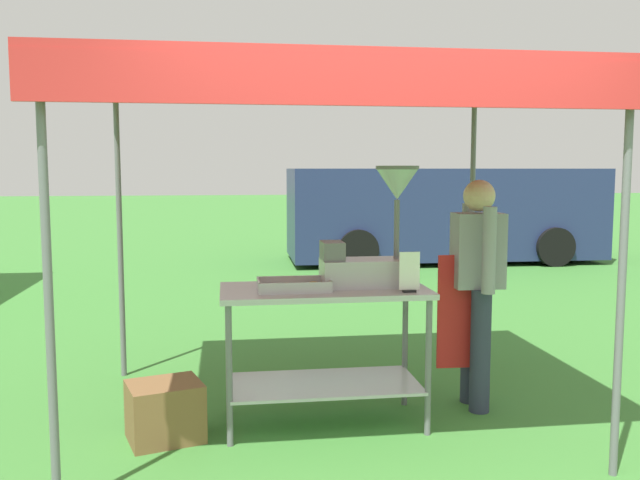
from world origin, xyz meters
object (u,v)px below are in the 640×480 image
at_px(stall_canopy, 322,90).
at_px(donut_tray, 294,287).
at_px(menu_sign, 409,275).
at_px(donut_fryer, 373,241).
at_px(supply_crate, 165,411).
at_px(donut_cart, 324,325).
at_px(van_navy, 443,213).
at_px(vendor, 476,281).

distance_m(stall_canopy, donut_tray, 1.28).
distance_m(donut_tray, menu_sign, 0.73).
distance_m(donut_fryer, supply_crate, 1.71).
bearing_deg(stall_canopy, menu_sign, -32.20).
height_order(donut_cart, donut_fryer, donut_fryer).
distance_m(menu_sign, van_navy, 8.37).
bearing_deg(donut_fryer, vendor, 10.51).
distance_m(donut_cart, menu_sign, 0.66).
relative_size(supply_crate, van_navy, 0.09).
bearing_deg(vendor, donut_cart, -170.96).
relative_size(menu_sign, vendor, 0.16).
bearing_deg(vendor, donut_fryer, -169.49).
xyz_separation_m(menu_sign, vendor, (0.59, 0.40, -0.12)).
relative_size(donut_tray, van_navy, 0.08).
height_order(menu_sign, vendor, vendor).
relative_size(donut_cart, van_navy, 0.24).
relative_size(donut_cart, donut_fryer, 1.70).
xyz_separation_m(stall_canopy, supply_crate, (-1.02, -0.22, -2.01)).
height_order(donut_fryer, van_navy, donut_fryer).
relative_size(donut_cart, vendor, 0.84).
bearing_deg(menu_sign, supply_crate, 176.31).
height_order(stall_canopy, supply_crate, stall_canopy).
bearing_deg(vendor, menu_sign, -146.20).
relative_size(stall_canopy, donut_tray, 6.84).
relative_size(vendor, supply_crate, 3.05).
height_order(donut_fryer, supply_crate, donut_fryer).
xyz_separation_m(stall_canopy, menu_sign, (0.51, -0.32, -1.17)).
bearing_deg(van_navy, stall_canopy, -113.77).
relative_size(donut_fryer, van_navy, 0.14).
height_order(stall_canopy, menu_sign, stall_canopy).
height_order(stall_canopy, donut_fryer, stall_canopy).
height_order(donut_tray, van_navy, van_navy).
bearing_deg(donut_cart, supply_crate, -173.12).
xyz_separation_m(vendor, supply_crate, (-2.12, -0.30, -0.72)).
distance_m(menu_sign, vendor, 0.72).
distance_m(supply_crate, van_navy, 8.94).
bearing_deg(supply_crate, donut_tray, 4.67).
distance_m(stall_canopy, vendor, 1.69).
bearing_deg(menu_sign, stall_canopy, 147.80).
relative_size(donut_tray, donut_fryer, 0.58).
distance_m(donut_cart, van_navy, 8.35).
relative_size(stall_canopy, donut_fryer, 3.97).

